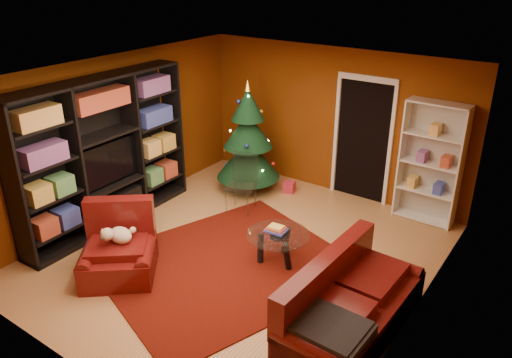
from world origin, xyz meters
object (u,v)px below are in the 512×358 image
Objects in this scene: coffee_table at (278,247)px; armchair at (118,250)px; media_unit at (104,154)px; sofa at (354,298)px; acrylic_chair at (241,187)px; gift_box_red at (289,187)px; rug at (226,265)px; christmas_tree at (248,138)px; dog at (121,235)px; gift_box_teal at (234,173)px; white_bookshelf at (430,164)px.

armchair is at bearing -136.27° from coffee_table.
media_unit is 1.51× the size of sofa.
sofa is at bearing -45.37° from acrylic_chair.
armchair reaches higher than gift_box_red.
rug is 1.54× the size of christmas_tree.
media_unit is at bearing -114.92° from christmas_tree.
dog is (-0.50, -3.48, 0.49)m from gift_box_red.
media_unit reaches higher than gift_box_red.
armchair is at bearing -86.56° from christmas_tree.
acrylic_chair is at bearing -47.03° from gift_box_teal.
media_unit is 2.24m from acrylic_chair.
sofa is at bearing -25.32° from coffee_table.
coffee_table is at bearing -62.48° from gift_box_red.
christmas_tree reaches higher than acrylic_chair.
christmas_tree is 0.95m from gift_box_teal.
rug is 3.57× the size of coffee_table.
dog is at bearing -124.74° from white_bookshelf.
armchair reaches higher than rug.
media_unit reaches higher than acrylic_chair.
christmas_tree is at bearing -165.49° from white_bookshelf.
white_bookshelf is 2.29× the size of coffee_table.
christmas_tree is 2.30× the size of acrylic_chair.
sofa is at bearing -36.89° from christmas_tree.
gift_box_red is at bearing 42.40° from armchair.
white_bookshelf reaches higher than acrylic_chair.
acrylic_chair reaches higher than coffee_table.
acrylic_chair is at bearing -104.59° from gift_box_red.
media_unit is 7.73× the size of dog.
dog is at bearing -110.17° from acrylic_chair.
christmas_tree is at bearing 135.55° from coffee_table.
christmas_tree is 6.15× the size of gift_box_teal.
gift_box_teal is 2.89m from coffee_table.
coffee_table is (1.57, 1.50, -0.17)m from armchair.
white_bookshelf is 2.84m from coffee_table.
coffee_table is at bearing 4.21° from armchair.
armchair reaches higher than dog.
coffee_table is at bearing 2.96° from dog.
armchair is at bearing -98.09° from gift_box_red.
rug is 9.45× the size of gift_box_teal.
gift_box_red is (-0.53, 2.56, 0.09)m from rug.
dog is (0.64, -3.30, 0.42)m from gift_box_teal.
rug is 2.58m from media_unit.
rug is 1.02× the size of media_unit.
christmas_tree reaches higher than rug.
armchair is (0.19, -3.23, -0.60)m from christmas_tree.
media_unit is at bearing -168.73° from coffee_table.
armchair is (-0.50, -3.55, 0.30)m from gift_box_red.
gift_box_teal is at bearing 74.00° from media_unit.
white_bookshelf is at bearing 14.59° from armchair.
coffee_table is at bearing -40.29° from gift_box_teal.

